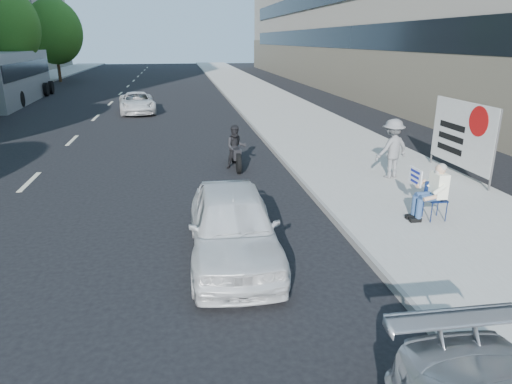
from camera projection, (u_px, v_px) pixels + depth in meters
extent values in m
plane|color=black|center=(317.00, 310.00, 7.16)|extent=(160.00, 160.00, 0.00)
cube|color=#99978F|center=(284.00, 112.00, 26.47)|extent=(5.00, 120.00, 0.15)
cylinder|color=#382616|center=(12.00, 77.00, 32.61)|extent=(0.30, 0.30, 2.97)
ellipsoid|color=#295416|center=(3.00, 27.00, 31.53)|extent=(4.80, 4.80, 5.52)
cylinder|color=#382616|center=(59.00, 68.00, 45.76)|extent=(0.30, 0.30, 2.62)
ellipsoid|color=#295416|center=(54.00, 32.00, 44.66)|extent=(5.40, 5.40, 6.21)
cylinder|color=#12214F|center=(431.00, 213.00, 10.14)|extent=(0.02, 0.02, 0.45)
cylinder|color=#12214F|center=(446.00, 212.00, 10.19)|extent=(0.02, 0.02, 0.45)
cylinder|color=#12214F|center=(423.00, 207.00, 10.47)|extent=(0.02, 0.02, 0.45)
cylinder|color=#12214F|center=(438.00, 206.00, 10.53)|extent=(0.02, 0.02, 0.45)
cube|color=#12214F|center=(436.00, 200.00, 10.26)|extent=(0.40, 0.40, 0.03)
cube|color=#12214F|center=(432.00, 189.00, 10.38)|extent=(0.40, 0.02, 0.40)
cylinder|color=navy|center=(430.00, 198.00, 10.10)|extent=(0.44, 0.17, 0.17)
cylinder|color=navy|center=(419.00, 208.00, 10.14)|extent=(0.14, 0.14, 0.46)
cube|color=black|center=(415.00, 220.00, 10.22)|extent=(0.26, 0.11, 0.10)
cylinder|color=navy|center=(425.00, 195.00, 10.29)|extent=(0.44, 0.17, 0.17)
cylinder|color=navy|center=(415.00, 205.00, 10.33)|extent=(0.14, 0.14, 0.46)
cube|color=black|center=(411.00, 217.00, 10.40)|extent=(0.26, 0.11, 0.10)
cube|color=white|center=(439.00, 185.00, 10.15)|extent=(0.26, 0.42, 0.56)
sphere|color=tan|center=(441.00, 169.00, 10.03)|extent=(0.23, 0.23, 0.23)
ellipsoid|color=gray|center=(442.00, 168.00, 10.03)|extent=(0.22, 0.24, 0.19)
ellipsoid|color=gray|center=(437.00, 172.00, 10.04)|extent=(0.10, 0.14, 0.13)
cylinder|color=white|center=(439.00, 190.00, 9.92)|extent=(0.30, 0.10, 0.25)
cylinder|color=tan|center=(430.00, 198.00, 9.94)|extent=(0.29, 0.09, 0.14)
cylinder|color=white|center=(430.00, 181.00, 10.38)|extent=(0.26, 0.20, 0.32)
cylinder|color=tan|center=(421.00, 184.00, 10.52)|extent=(0.30, 0.21, 0.18)
cube|color=white|center=(415.00, 177.00, 10.61)|extent=(0.03, 0.55, 0.40)
imported|color=slate|center=(392.00, 149.00, 13.30)|extent=(1.27, 0.98, 1.74)
cylinder|color=#4C4C4C|center=(495.00, 151.00, 12.02)|extent=(0.06, 0.06, 2.20)
cylinder|color=#4C4C4C|center=(435.00, 130.00, 14.82)|extent=(0.06, 0.06, 2.20)
cube|color=silver|center=(462.00, 134.00, 13.37)|extent=(0.04, 3.00, 1.90)
cylinder|color=#A50C0C|center=(479.00, 121.00, 12.55)|extent=(0.01, 0.84, 0.84)
cube|color=black|center=(452.00, 126.00, 13.79)|extent=(0.01, 1.30, 0.18)
cube|color=black|center=(451.00, 138.00, 13.90)|extent=(0.01, 1.30, 0.18)
cube|color=black|center=(449.00, 149.00, 14.01)|extent=(0.01, 1.30, 0.18)
imported|color=white|center=(233.00, 225.00, 8.64)|extent=(1.78, 4.13, 1.39)
imported|color=silver|center=(137.00, 103.00, 26.33)|extent=(2.42, 4.40, 1.17)
cylinder|color=black|center=(239.00, 163.00, 14.41)|extent=(0.13, 0.64, 0.64)
cylinder|color=black|center=(233.00, 153.00, 15.72)|extent=(0.13, 0.64, 0.64)
cube|color=black|center=(236.00, 151.00, 14.99)|extent=(0.27, 1.20, 0.35)
imported|color=black|center=(236.00, 147.00, 14.84)|extent=(0.70, 0.55, 1.42)
cube|color=gray|center=(10.00, 78.00, 30.33)|extent=(3.04, 12.10, 3.30)
cube|color=black|center=(29.00, 69.00, 30.36)|extent=(0.58, 11.49, 1.00)
cylinder|color=black|center=(10.00, 103.00, 26.69)|extent=(0.29, 1.01, 1.00)
cylinder|color=black|center=(21.00, 99.00, 28.56)|extent=(0.29, 1.01, 1.00)
cylinder|color=black|center=(11.00, 90.00, 33.78)|extent=(0.29, 1.01, 1.00)
cylinder|color=black|center=(46.00, 89.00, 34.17)|extent=(0.29, 1.01, 1.00)
cylinder|color=black|center=(17.00, 88.00, 35.18)|extent=(0.29, 1.01, 1.00)
cylinder|color=black|center=(51.00, 87.00, 35.57)|extent=(0.29, 1.01, 1.00)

